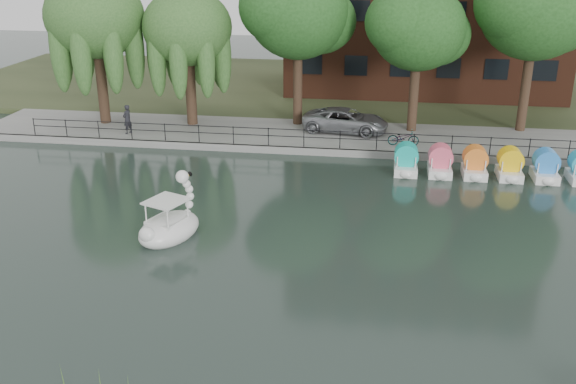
% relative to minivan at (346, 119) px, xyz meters
% --- Properties ---
extents(ground_plane, '(120.00, 120.00, 0.00)m').
position_rel_minivan_xyz_m(ground_plane, '(-2.09, -16.59, -1.20)').
color(ground_plane, '#323F3D').
extents(promenade, '(40.00, 6.00, 0.40)m').
position_rel_minivan_xyz_m(promenade, '(-2.09, -0.59, -1.00)').
color(promenade, gray).
rests_on(promenade, ground_plane).
extents(kerb, '(40.00, 0.25, 0.40)m').
position_rel_minivan_xyz_m(kerb, '(-2.09, -3.54, -1.00)').
color(kerb, gray).
rests_on(kerb, ground_plane).
extents(land_strip, '(60.00, 22.00, 0.36)m').
position_rel_minivan_xyz_m(land_strip, '(-2.09, 13.41, -1.02)').
color(land_strip, '#47512D').
rests_on(land_strip, ground_plane).
extents(railing, '(32.00, 0.05, 1.00)m').
position_rel_minivan_xyz_m(railing, '(-2.09, -3.34, -0.06)').
color(railing, black).
rests_on(railing, promenade).
extents(willow_left, '(5.88, 5.88, 9.01)m').
position_rel_minivan_xyz_m(willow_left, '(-15.09, -0.09, 5.67)').
color(willow_left, '#473323').
rests_on(willow_left, promenade).
extents(willow_mid, '(5.32, 5.32, 8.15)m').
position_rel_minivan_xyz_m(willow_mid, '(-9.59, 0.41, 5.04)').
color(willow_mid, '#473323').
rests_on(willow_mid, promenade).
extents(broadleaf_center, '(6.00, 6.00, 9.25)m').
position_rel_minivan_xyz_m(broadleaf_center, '(-3.09, 1.41, 5.86)').
color(broadleaf_center, '#473323').
rests_on(broadleaf_center, promenade).
extents(broadleaf_right, '(5.40, 5.40, 8.32)m').
position_rel_minivan_xyz_m(broadleaf_right, '(3.91, 0.91, 5.18)').
color(broadleaf_right, '#473323').
rests_on(broadleaf_right, promenade).
extents(broadleaf_far, '(6.30, 6.30, 9.71)m').
position_rel_minivan_xyz_m(broadleaf_far, '(10.41, 1.91, 6.19)').
color(broadleaf_far, '#473323').
rests_on(broadleaf_far, promenade).
extents(minivan, '(3.39, 6.08, 1.61)m').
position_rel_minivan_xyz_m(minivan, '(0.00, 0.00, 0.00)').
color(minivan, gray).
rests_on(minivan, promenade).
extents(bicycle, '(0.64, 1.73, 1.00)m').
position_rel_minivan_xyz_m(bicycle, '(3.37, -2.29, -0.30)').
color(bicycle, gray).
rests_on(bicycle, promenade).
extents(pedestrian, '(0.70, 0.83, 1.98)m').
position_rel_minivan_xyz_m(pedestrian, '(-12.73, -2.27, 0.19)').
color(pedestrian, black).
rests_on(pedestrian, promenade).
extents(swan_boat, '(2.85, 3.46, 2.52)m').
position_rel_minivan_xyz_m(swan_boat, '(-6.02, -14.83, -0.65)').
color(swan_boat, white).
rests_on(swan_boat, ground_plane).
extents(pedal_boat_row, '(11.35, 1.70, 1.40)m').
position_rel_minivan_xyz_m(pedal_boat_row, '(8.55, -5.72, -0.60)').
color(pedal_boat_row, white).
rests_on(pedal_boat_row, ground_plane).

